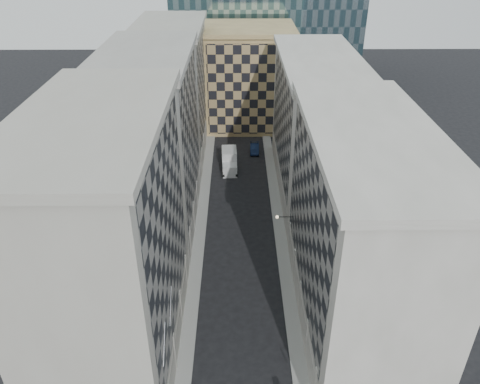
{
  "coord_description": "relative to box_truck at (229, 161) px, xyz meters",
  "views": [
    {
      "loc": [
        -0.39,
        -20.57,
        35.57
      ],
      "look_at": [
        -0.11,
        15.57,
        14.45
      ],
      "focal_mm": 35.0,
      "sensor_mm": 36.0,
      "label": 1
    }
  ],
  "objects": [
    {
      "name": "sidewalk_west",
      "position": [
        -3.66,
        -17.81,
        -1.32
      ],
      "size": [
        1.5,
        100.0,
        0.15
      ],
      "primitive_type": "cube",
      "color": "#999A94",
      "rests_on": "ground"
    },
    {
      "name": "sidewalk_east",
      "position": [
        6.84,
        -17.81,
        -1.32
      ],
      "size": [
        1.5,
        100.0,
        0.15
      ],
      "primitive_type": "cube",
      "color": "#999A94",
      "rests_on": "ground"
    },
    {
      "name": "bldg_left_a",
      "position": [
        -9.3,
        -36.81,
        10.43
      ],
      "size": [
        10.8,
        22.8,
        23.7
      ],
      "color": "#A49F93",
      "rests_on": "ground"
    },
    {
      "name": "bldg_left_b",
      "position": [
        -9.3,
        -14.81,
        9.93
      ],
      "size": [
        10.8,
        22.8,
        22.7
      ],
      "color": "#99968E",
      "rests_on": "ground"
    },
    {
      "name": "bldg_left_c",
      "position": [
        -9.29,
        7.19,
        9.43
      ],
      "size": [
        10.8,
        22.8,
        21.7
      ],
      "color": "#A49F93",
      "rests_on": "ground"
    },
    {
      "name": "bldg_right_a",
      "position": [
        12.46,
        -32.81,
        8.93
      ],
      "size": [
        10.8,
        26.8,
        20.7
      ],
      "color": "#B0ADA1",
      "rests_on": "ground"
    },
    {
      "name": "bldg_right_b",
      "position": [
        12.48,
        -5.81,
        8.45
      ],
      "size": [
        10.8,
        28.8,
        19.7
      ],
      "color": "#B0ADA1",
      "rests_on": "ground"
    },
    {
      "name": "tan_block",
      "position": [
        3.59,
        20.08,
        8.04
      ],
      "size": [
        16.8,
        14.8,
        18.8
      ],
      "color": "#A28755",
      "rests_on": "ground"
    },
    {
      "name": "flagpoles_left",
      "position": [
        -4.31,
        -41.81,
        6.6
      ],
      "size": [
        0.1,
        6.33,
        2.33
      ],
      "color": "gray",
      "rests_on": "ground"
    },
    {
      "name": "bracket_lamp",
      "position": [
        5.96,
        -23.81,
        4.8
      ],
      "size": [
        1.98,
        0.36,
        0.36
      ],
      "color": "black",
      "rests_on": "ground"
    },
    {
      "name": "box_truck",
      "position": [
        0.0,
        0.0,
        0.0
      ],
      "size": [
        2.62,
        5.94,
        3.21
      ],
      "rotation": [
        0.0,
        0.0,
        0.04
      ],
      "color": "silver",
      "rests_on": "ground"
    },
    {
      "name": "dark_car",
      "position": [
        4.35,
        6.55,
        -0.67
      ],
      "size": [
        1.64,
        4.46,
        1.46
      ],
      "primitive_type": "imported",
      "rotation": [
        0.0,
        0.0,
        -0.02
      ],
      "color": "#0F1B39",
      "rests_on": "ground"
    }
  ]
}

